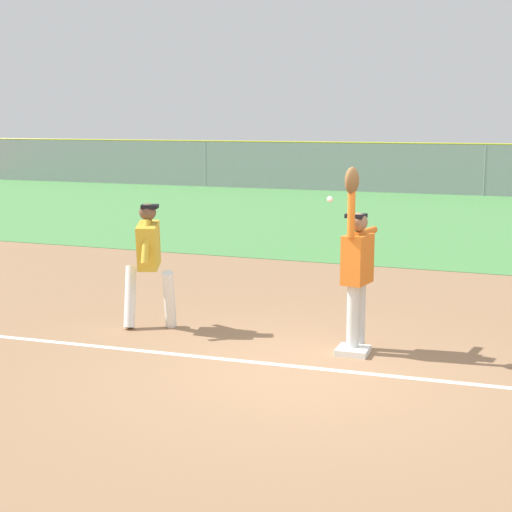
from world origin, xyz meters
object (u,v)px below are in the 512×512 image
object	(u,v)px
first_base	(353,351)
fielder	(357,262)
parked_car_green	(336,169)
runner	(149,257)
baseball	(330,199)
parked_car_silver	(468,171)

from	to	relation	value
first_base	fielder	bearing A→B (deg)	94.66
fielder	parked_car_green	distance (m)	25.45
first_base	runner	size ratio (longest dim) A/B	0.22
runner	parked_car_green	world-z (taller)	runner
baseball	parked_car_silver	world-z (taller)	baseball
first_base	parked_car_silver	world-z (taller)	parked_car_silver
first_base	parked_car_silver	bearing A→B (deg)	93.10
runner	parked_car_green	distance (m)	24.79
fielder	parked_car_silver	xyz separation A→B (m)	(-1.34, 24.82, -0.45)
parked_car_green	first_base	bearing A→B (deg)	-77.50
first_base	fielder	size ratio (longest dim) A/B	0.17
fielder	parked_car_silver	world-z (taller)	fielder
runner	parked_car_green	xyz separation A→B (m)	(-4.13, 24.44, -0.32)
runner	parked_car_green	size ratio (longest dim) A/B	0.38
baseball	parked_car_silver	size ratio (longest dim) A/B	0.02
first_base	parked_car_green	bearing A→B (deg)	105.92
parked_car_silver	first_base	bearing A→B (deg)	-88.12
fielder	parked_car_silver	distance (m)	24.86
parked_car_green	parked_car_silver	world-z (taller)	same
first_base	runner	bearing A→B (deg)	176.84
parked_car_green	parked_car_silver	distance (m)	5.67
parked_car_silver	parked_car_green	bearing A→B (deg)	-177.63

